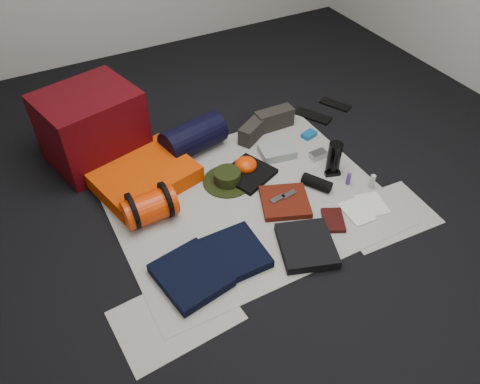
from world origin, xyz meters
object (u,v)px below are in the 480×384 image
sleeping_pad (143,175)px  water_bottle (334,158)px  stuff_sack (150,208)px  compact_camera (318,155)px  red_cabinet (92,127)px  navy_duffel (193,137)px  paperback_book (333,220)px

sleeping_pad → water_bottle: water_bottle is taller
stuff_sack → compact_camera: (1.19, 0.01, -0.07)m
red_cabinet → sleeping_pad: 0.48m
stuff_sack → navy_duffel: bearing=44.5°
sleeping_pad → paperback_book: size_ratio=3.25×
stuff_sack → paperback_book: bearing=-29.6°
stuff_sack → water_bottle: size_ratio=1.37×
red_cabinet → navy_duffel: (0.59, -0.25, -0.12)m
red_cabinet → navy_duffel: red_cabinet is taller
red_cabinet → stuff_sack: size_ratio=1.91×
compact_camera → paperback_book: (-0.27, -0.54, -0.01)m
red_cabinet → sleeping_pad: size_ratio=0.98×
compact_camera → stuff_sack: bearing=178.8°
water_bottle → paperback_book: size_ratio=1.21×
red_cabinet → stuff_sack: 0.75m
red_cabinet → water_bottle: 1.57m
paperback_book → water_bottle: bearing=81.2°
water_bottle → stuff_sack: bearing=172.8°
sleeping_pad → navy_duffel: navy_duffel is taller
navy_duffel → sleeping_pad: bearing=-172.0°
water_bottle → paperback_book: 0.47m
red_cabinet → compact_camera: red_cabinet is taller
red_cabinet → paperback_book: (1.03, -1.25, -0.22)m
water_bottle → paperback_book: water_bottle is taller
stuff_sack → paperback_book: stuff_sack is taller
red_cabinet → navy_duffel: bearing=-37.3°
stuff_sack → navy_duffel: size_ratio=0.71×
sleeping_pad → stuff_sack: stuff_sack is taller
red_cabinet → paperback_book: bearing=-64.9°
navy_duffel → paperback_book: bearing=-78.4°
water_bottle → compact_camera: water_bottle is taller
compact_camera → paperback_book: size_ratio=0.61×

